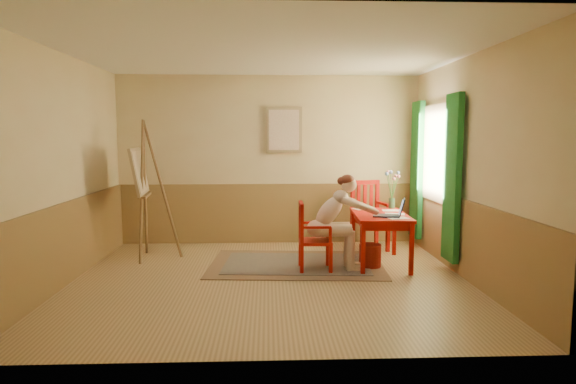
{
  "coord_description": "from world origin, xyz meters",
  "views": [
    {
      "loc": [
        -0.02,
        -6.06,
        1.79
      ],
      "look_at": [
        0.25,
        0.55,
        1.05
      ],
      "focal_mm": 30.92,
      "sensor_mm": 36.0,
      "label": 1
    }
  ],
  "objects_px": {
    "easel": "(142,177)",
    "table": "(380,220)",
    "chair_back": "(369,215)",
    "figure": "(335,218)",
    "chair_left": "(312,237)",
    "laptop": "(391,213)"
  },
  "relations": [
    {
      "from": "table",
      "to": "chair_left",
      "type": "relative_size",
      "value": 1.34
    },
    {
      "from": "easel",
      "to": "figure",
      "type": "bearing_deg",
      "value": -15.69
    },
    {
      "from": "chair_back",
      "to": "figure",
      "type": "relative_size",
      "value": 0.84
    },
    {
      "from": "table",
      "to": "figure",
      "type": "relative_size",
      "value": 0.96
    },
    {
      "from": "table",
      "to": "chair_left",
      "type": "height_order",
      "value": "chair_left"
    },
    {
      "from": "easel",
      "to": "table",
      "type": "bearing_deg",
      "value": -8.11
    },
    {
      "from": "figure",
      "to": "easel",
      "type": "height_order",
      "value": "easel"
    },
    {
      "from": "figure",
      "to": "laptop",
      "type": "bearing_deg",
      "value": 1.84
    },
    {
      "from": "table",
      "to": "chair_left",
      "type": "distance_m",
      "value": 1.04
    },
    {
      "from": "laptop",
      "to": "easel",
      "type": "xyz_separation_m",
      "value": [
        -3.49,
        0.74,
        0.44
      ]
    },
    {
      "from": "chair_back",
      "to": "figure",
      "type": "xyz_separation_m",
      "value": [
        -0.71,
        -1.27,
        0.17
      ]
    },
    {
      "from": "figure",
      "to": "easel",
      "type": "distance_m",
      "value": 2.88
    },
    {
      "from": "chair_left",
      "to": "easel",
      "type": "height_order",
      "value": "easel"
    },
    {
      "from": "chair_left",
      "to": "figure",
      "type": "xyz_separation_m",
      "value": [
        0.32,
        0.01,
        0.25
      ]
    },
    {
      "from": "laptop",
      "to": "chair_left",
      "type": "bearing_deg",
      "value": -178.27
    },
    {
      "from": "chair_left",
      "to": "figure",
      "type": "distance_m",
      "value": 0.4
    },
    {
      "from": "chair_left",
      "to": "chair_back",
      "type": "bearing_deg",
      "value": 51.18
    },
    {
      "from": "figure",
      "to": "laptop",
      "type": "height_order",
      "value": "figure"
    },
    {
      "from": "chair_left",
      "to": "easel",
      "type": "xyz_separation_m",
      "value": [
        -2.41,
        0.77,
        0.75
      ]
    },
    {
      "from": "chair_left",
      "to": "easel",
      "type": "bearing_deg",
      "value": 162.18
    },
    {
      "from": "chair_left",
      "to": "laptop",
      "type": "relative_size",
      "value": 2.0
    },
    {
      "from": "chair_left",
      "to": "chair_back",
      "type": "relative_size",
      "value": 0.85
    }
  ]
}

